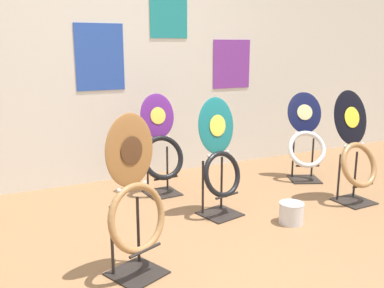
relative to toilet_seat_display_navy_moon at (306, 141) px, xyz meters
The scene contains 8 objects.
ground_plane 2.20m from the toilet_seat_display_navy_moon, 142.60° to the right, with size 14.00×14.00×0.00m, color #8E6642.
wall_back 2.14m from the toilet_seat_display_navy_moon, 153.08° to the left, with size 8.00×0.07×2.60m.
toilet_seat_display_navy_moon is the anchor object (origin of this frame).
toilet_seat_display_jazz_black 0.66m from the toilet_seat_display_navy_moon, 94.75° to the right, with size 0.39×0.32×0.93m.
toilet_seat_display_teal_sax 1.27m from the toilet_seat_display_navy_moon, 161.78° to the right, with size 0.39×0.33×0.91m.
toilet_seat_display_woodgrain 2.30m from the toilet_seat_display_navy_moon, 155.17° to the right, with size 0.42×0.36×0.94m.
toilet_seat_display_purple_note 1.44m from the toilet_seat_display_navy_moon, 169.96° to the left, with size 0.40×0.29×0.89m.
paint_can 1.17m from the toilet_seat_display_navy_moon, 135.93° to the right, with size 0.18×0.18×0.16m.
Camera 1 is at (-1.09, -1.79, 1.29)m, focal length 40.00 mm.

